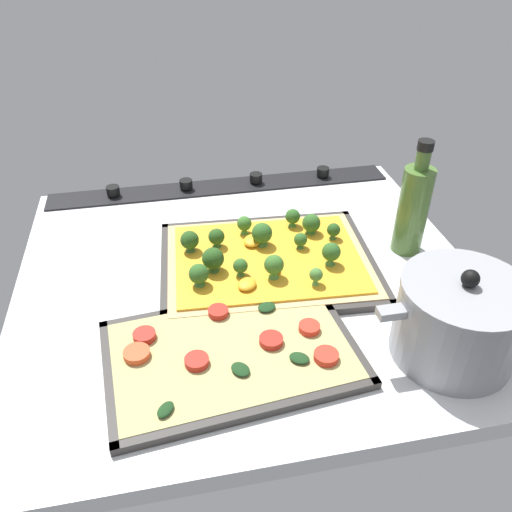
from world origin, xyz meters
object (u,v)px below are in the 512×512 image
at_px(oil_bottle, 413,208).
at_px(veggie_pizza_back, 231,351).
at_px(broccoli_pizza, 265,256).
at_px(baking_tray_front, 268,264).
at_px(cooking_pot, 458,320).
at_px(baking_tray_back, 232,355).

bearing_deg(oil_bottle, veggie_pizza_back, 29.85).
xyz_separation_m(broccoli_pizza, oil_bottle, (-0.26, -0.00, 0.07)).
relative_size(broccoli_pizza, oil_bottle, 1.71).
bearing_deg(baking_tray_front, veggie_pizza_back, 64.45).
relative_size(broccoli_pizza, cooking_pot, 1.50).
bearing_deg(broccoli_pizza, baking_tray_front, 151.82).
bearing_deg(broccoli_pizza, oil_bottle, -179.95).
distance_m(broccoli_pizza, baking_tray_back, 0.23).
relative_size(cooking_pot, oil_bottle, 1.14).
distance_m(baking_tray_back, cooking_pot, 0.32).
bearing_deg(cooking_pot, baking_tray_back, -9.36).
bearing_deg(cooking_pot, baking_tray_front, -50.34).
relative_size(baking_tray_back, veggie_pizza_back, 1.08).
height_order(baking_tray_back, cooking_pot, cooking_pot).
distance_m(veggie_pizza_back, oil_bottle, 0.42).
bearing_deg(baking_tray_back, veggie_pizza_back, -88.27).
bearing_deg(oil_bottle, baking_tray_back, 29.98).
height_order(cooking_pot, oil_bottle, oil_bottle).
xyz_separation_m(baking_tray_front, baking_tray_back, (0.10, 0.20, 0.00)).
distance_m(baking_tray_front, baking_tray_back, 0.23).
bearing_deg(oil_bottle, broccoli_pizza, 0.05).
xyz_separation_m(broccoli_pizza, baking_tray_back, (0.09, 0.21, -0.02)).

